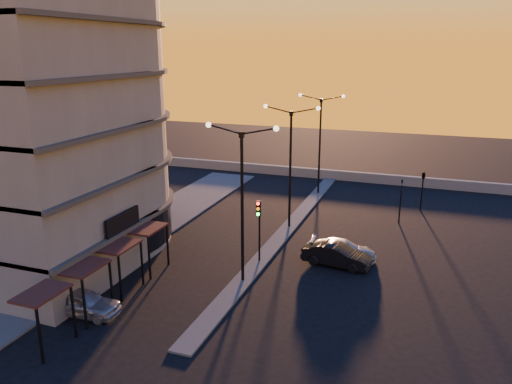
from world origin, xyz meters
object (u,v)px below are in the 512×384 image
object	(u,v)px
car_hatchback	(83,302)
car_sedan	(336,255)
traffic_light_main	(259,221)
car_wagon	(343,250)
streetlamp_mid	(290,158)

from	to	relation	value
car_hatchback	car_sedan	size ratio (longest dim) A/B	0.92
traffic_light_main	car_wagon	size ratio (longest dim) A/B	0.97
streetlamp_mid	car_hatchback	world-z (taller)	streetlamp_mid
streetlamp_mid	car_wagon	world-z (taller)	streetlamp_mid
car_hatchback	streetlamp_mid	bearing A→B (deg)	-25.95
streetlamp_mid	car_sedan	size ratio (longest dim) A/B	2.17
streetlamp_mid	car_hatchback	size ratio (longest dim) A/B	2.37
streetlamp_mid	car_wagon	distance (m)	8.42
car_hatchback	car_wagon	xyz separation A→B (m)	(11.54, 11.86, -0.05)
car_hatchback	car_sedan	bearing A→B (deg)	-51.17
streetlamp_mid	traffic_light_main	world-z (taller)	streetlamp_mid
traffic_light_main	car_hatchback	distance (m)	11.56
car_sedan	car_wagon	size ratio (longest dim) A/B	1.00
car_wagon	streetlamp_mid	bearing A→B (deg)	46.49
car_hatchback	car_wagon	world-z (taller)	car_hatchback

